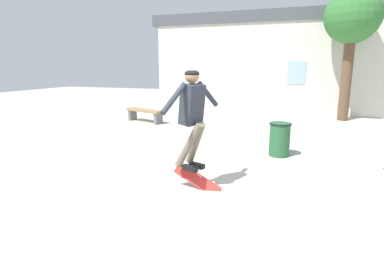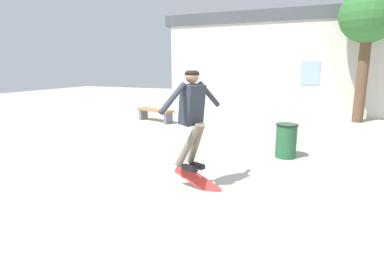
{
  "view_description": "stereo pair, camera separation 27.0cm",
  "coord_description": "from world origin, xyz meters",
  "px_view_note": "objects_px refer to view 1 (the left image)",
  "views": [
    {
      "loc": [
        0.91,
        -3.91,
        1.92
      ],
      "look_at": [
        -0.54,
        0.35,
        0.99
      ],
      "focal_mm": 28.0,
      "sensor_mm": 36.0,
      "label": 1
    },
    {
      "loc": [
        1.17,
        -3.81,
        1.92
      ],
      "look_at": [
        -0.54,
        0.35,
        0.99
      ],
      "focal_mm": 28.0,
      "sensor_mm": 36.0,
      "label": 2
    }
  ],
  "objects_px": {
    "trash_bin": "(280,138)",
    "skateboard_flipping": "(197,180)",
    "park_bench": "(145,113)",
    "skater": "(192,110)",
    "tree_right": "(352,19)"
  },
  "relations": [
    {
      "from": "tree_right",
      "to": "skater",
      "type": "xyz_separation_m",
      "value": [
        -3.16,
        -7.66,
        -2.22
      ]
    },
    {
      "from": "park_bench",
      "to": "skateboard_flipping",
      "type": "height_order",
      "value": "park_bench"
    },
    {
      "from": "trash_bin",
      "to": "park_bench",
      "type": "bearing_deg",
      "value": 150.03
    },
    {
      "from": "tree_right",
      "to": "skateboard_flipping",
      "type": "bearing_deg",
      "value": -112.0
    },
    {
      "from": "trash_bin",
      "to": "skateboard_flipping",
      "type": "xyz_separation_m",
      "value": [
        -1.14,
        -2.3,
        -0.24
      ]
    },
    {
      "from": "skater",
      "to": "park_bench",
      "type": "bearing_deg",
      "value": 146.0
    },
    {
      "from": "park_bench",
      "to": "trash_bin",
      "type": "height_order",
      "value": "trash_bin"
    },
    {
      "from": "tree_right",
      "to": "skater",
      "type": "bearing_deg",
      "value": -112.4
    },
    {
      "from": "tree_right",
      "to": "park_bench",
      "type": "bearing_deg",
      "value": -158.47
    },
    {
      "from": "tree_right",
      "to": "trash_bin",
      "type": "distance_m",
      "value": 6.46
    },
    {
      "from": "trash_bin",
      "to": "skateboard_flipping",
      "type": "relative_size",
      "value": 0.92
    },
    {
      "from": "trash_bin",
      "to": "skater",
      "type": "height_order",
      "value": "skater"
    },
    {
      "from": "park_bench",
      "to": "skater",
      "type": "relative_size",
      "value": 1.01
    },
    {
      "from": "park_bench",
      "to": "trash_bin",
      "type": "distance_m",
      "value": 5.42
    },
    {
      "from": "park_bench",
      "to": "skater",
      "type": "xyz_separation_m",
      "value": [
        3.48,
        -5.04,
        0.94
      ]
    }
  ]
}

